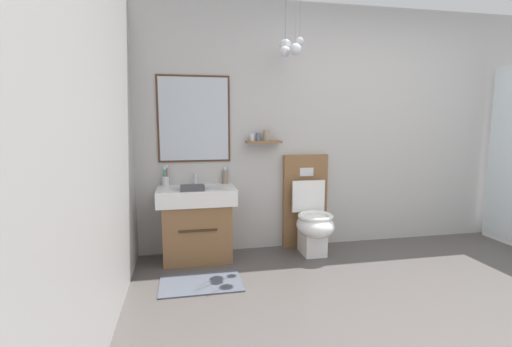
% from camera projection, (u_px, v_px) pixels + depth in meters
% --- Properties ---
extents(ground_plane, '(6.38, 5.29, 0.10)m').
position_uv_depth(ground_plane, '(510.00, 343.00, 2.32)').
color(ground_plane, '#4C4744').
rests_on(ground_plane, ground).
extents(wall_back, '(5.18, 0.60, 2.55)m').
position_uv_depth(wall_back, '(364.00, 128.00, 4.05)').
color(wall_back, '#B7B5B2').
rests_on(wall_back, ground).
extents(wall_left, '(0.12, 4.09, 2.55)m').
position_uv_depth(wall_left, '(63.00, 137.00, 1.64)').
color(wall_left, '#B7B5B2').
rests_on(wall_left, ground).
extents(bath_mat, '(0.68, 0.44, 0.01)m').
position_uv_depth(bath_mat, '(201.00, 283.00, 3.06)').
color(bath_mat, '#474C56').
rests_on(bath_mat, ground).
extents(vanity_sink_left, '(0.75, 0.46, 0.72)m').
position_uv_depth(vanity_sink_left, '(197.00, 221.00, 3.57)').
color(vanity_sink_left, brown).
rests_on(vanity_sink_left, ground).
extents(tap_on_left_sink, '(0.03, 0.13, 0.11)m').
position_uv_depth(tap_on_left_sink, '(195.00, 178.00, 3.67)').
color(tap_on_left_sink, silver).
rests_on(tap_on_left_sink, vanity_sink_left).
extents(toilet, '(0.48, 0.62, 1.00)m').
position_uv_depth(toilet, '(310.00, 216.00, 3.79)').
color(toilet, brown).
rests_on(toilet, ground).
extents(toothbrush_cup, '(0.07, 0.07, 0.21)m').
position_uv_depth(toothbrush_cup, '(166.00, 180.00, 3.60)').
color(toothbrush_cup, silver).
rests_on(toothbrush_cup, vanity_sink_left).
extents(soap_dispenser, '(0.06, 0.06, 0.18)m').
position_uv_depth(soap_dispenser, '(225.00, 177.00, 3.73)').
color(soap_dispenser, gray).
rests_on(soap_dispenser, vanity_sink_left).
extents(folded_hand_towel, '(0.22, 0.16, 0.04)m').
position_uv_depth(folded_hand_towel, '(192.00, 188.00, 3.38)').
color(folded_hand_towel, '#47474C').
rests_on(folded_hand_towel, vanity_sink_left).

